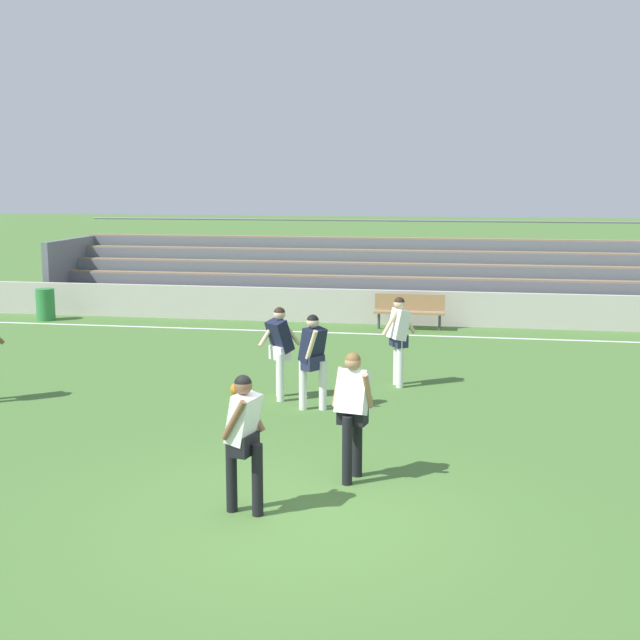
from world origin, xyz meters
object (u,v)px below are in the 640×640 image
trash_bin (45,304)px  player_dark_on_ball (313,354)px  bleacher_stand (481,275)px  player_white_deep_cover (353,405)px  soccer_ball (236,389)px  player_white_challenging (399,333)px  player_dark_pressing_high (280,345)px  bench_far_right (409,308)px  player_white_wide_right (244,432)px

trash_bin → player_dark_on_ball: player_dark_on_ball is taller
bleacher_stand → player_white_deep_cover: bleacher_stand is taller
bleacher_stand → soccer_ball: size_ratio=115.07×
player_white_challenging → player_dark_pressing_high: bearing=-147.0°
trash_bin → player_white_challenging: player_white_challenging is taller
bleacher_stand → soccer_ball: bleacher_stand is taller
player_dark_pressing_high → soccer_ball: bearing=172.2°
soccer_ball → player_dark_pressing_high: bearing=-7.8°
soccer_ball → player_white_deep_cover: bearing=-56.2°
soccer_ball → bench_far_right: bearing=70.5°
player_dark_on_ball → trash_bin: bearing=139.1°
trash_bin → player_white_challenging: (10.14, -5.80, 0.57)m
trash_bin → player_white_deep_cover: size_ratio=0.52×
bleacher_stand → trash_bin: 12.24m
player_dark_on_ball → soccer_ball: 1.88m
player_dark_pressing_high → soccer_ball: 1.20m
player_dark_pressing_high → player_dark_on_ball: (0.70, -0.60, -0.01)m
bleacher_stand → player_white_wide_right: bearing=-100.4°
bench_far_right → player_dark_pressing_high: (-1.76, -7.40, 0.42)m
player_dark_pressing_high → player_white_deep_cover: size_ratio=0.98×
player_dark_on_ball → player_white_wide_right: 4.50m
player_dark_pressing_high → player_white_wide_right: 5.15m
player_dark_pressing_high → player_white_deep_cover: bearing=-64.7°
player_white_deep_cover → bench_far_right: bearing=90.2°
player_white_deep_cover → soccer_ball: bearing=123.8°
player_white_deep_cover → player_white_wide_right: size_ratio=1.02×
bleacher_stand → soccer_ball: 11.28m
trash_bin → player_white_deep_cover: (9.97, -10.89, 0.56)m
player_dark_pressing_high → player_dark_on_ball: player_dark_pressing_high is taller
player_dark_pressing_high → player_white_wide_right: bearing=-81.9°
bleacher_stand → player_white_challenging: 9.31m
trash_bin → player_white_challenging: 11.70m
bleacher_stand → player_white_challenging: (-1.61, -9.17, -0.09)m
bench_far_right → soccer_ball: bench_far_right is taller
player_dark_pressing_high → player_white_wide_right: player_white_wide_right is taller
trash_bin → bench_far_right: bearing=1.8°
soccer_ball → player_dark_on_ball: bearing=-25.0°
trash_bin → player_white_wide_right: (8.89, -12.18, 0.54)m
bench_far_right → trash_bin: 9.93m
bench_far_right → player_white_challenging: player_white_challenging is taller
player_white_deep_cover → player_dark_pressing_high: bearing=115.3°
bench_far_right → player_dark_on_ball: player_dark_on_ball is taller
bleacher_stand → player_dark_on_ball: 11.42m
bleacher_stand → soccer_ball: (-4.41, -10.34, -0.98)m
trash_bin → player_dark_pressing_high: (8.17, -7.08, 0.53)m
player_white_wide_right → player_white_challenging: (1.25, 6.38, 0.03)m
bleacher_stand → player_dark_pressing_high: 11.05m
player_white_wide_right → player_white_deep_cover: bearing=50.1°
player_dark_on_ball → soccer_ball: size_ratio=7.34×
bench_far_right → soccer_ball: size_ratio=8.18×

